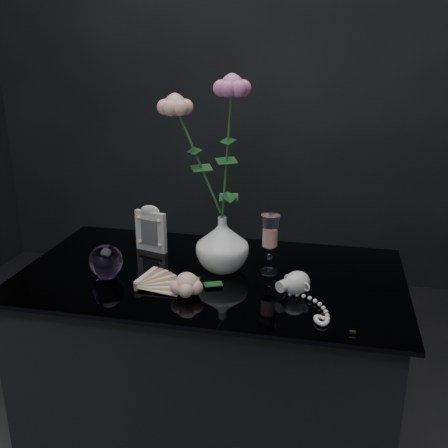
% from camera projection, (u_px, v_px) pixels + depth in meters
% --- Properties ---
extents(table, '(1.05, 0.58, 0.76)m').
position_uv_depth(table, '(212.00, 389.00, 1.57)').
color(table, black).
rests_on(table, ground).
extents(vase, '(0.20, 0.20, 0.15)m').
position_uv_depth(vase, '(222.00, 244.00, 1.45)').
color(vase, white).
rests_on(vase, table).
extents(wine_glass, '(0.07, 0.07, 0.17)m').
position_uv_depth(wine_glass, '(270.00, 244.00, 1.42)').
color(wine_glass, white).
rests_on(wine_glass, table).
extents(picture_frame, '(0.13, 0.11, 0.15)m').
position_uv_depth(picture_frame, '(151.00, 228.00, 1.58)').
color(picture_frame, silver).
rests_on(picture_frame, table).
extents(paperweight, '(0.10, 0.10, 0.09)m').
position_uv_depth(paperweight, '(106.00, 261.00, 1.41)').
color(paperweight, '#9F76C0').
rests_on(paperweight, table).
extents(paper_fan, '(0.28, 0.25, 0.02)m').
position_uv_depth(paper_fan, '(136.00, 286.00, 1.35)').
color(paper_fan, '#F6E5C4').
rests_on(paper_fan, table).
extents(loose_rose, '(0.16, 0.20, 0.06)m').
position_uv_depth(loose_rose, '(187.00, 284.00, 1.31)').
color(loose_rose, '#F6B39E').
rests_on(loose_rose, table).
extents(pearl_jar, '(0.30, 0.30, 0.06)m').
position_uv_depth(pearl_jar, '(297.00, 282.00, 1.32)').
color(pearl_jar, silver).
rests_on(pearl_jar, table).
extents(roses, '(0.23, 0.10, 0.42)m').
position_uv_depth(roses, '(209.00, 145.00, 1.36)').
color(roses, '#FFAE9C').
rests_on(roses, vase).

